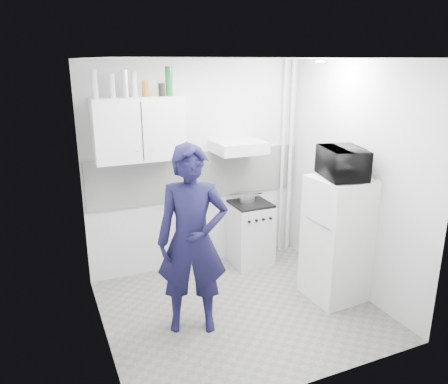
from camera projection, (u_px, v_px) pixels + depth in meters
name	position (u px, v px, depth m)	size (l,w,h in m)	color
floor	(240.00, 309.00, 4.72)	(2.80, 2.80, 0.00)	#5C5C57
ceiling	(243.00, 58.00, 3.97)	(2.80, 2.80, 0.00)	white
wall_back	(197.00, 168.00, 5.44)	(2.80, 2.80, 0.00)	silver
wall_left	(97.00, 214.00, 3.81)	(2.60, 2.60, 0.00)	silver
wall_right	(353.00, 180.00, 4.88)	(2.60, 2.60, 0.00)	silver
person	(192.00, 241.00, 4.16)	(0.68, 0.45, 1.87)	black
stove	(250.00, 234.00, 5.72)	(0.50, 0.50, 0.80)	silver
fridge	(337.00, 239.00, 4.80)	(0.58, 0.58, 1.39)	white
stove_top	(251.00, 204.00, 5.60)	(0.48, 0.48, 0.03)	black
saucepan	(247.00, 198.00, 5.63)	(0.19, 0.19, 0.11)	silver
microwave	(343.00, 163.00, 4.55)	(0.39, 0.58, 0.32)	black
bottle_a	(94.00, 84.00, 4.53)	(0.07, 0.07, 0.29)	#B2B7BC
bottle_b	(112.00, 86.00, 4.60)	(0.07, 0.07, 0.25)	#B2B7BC
bottle_c	(125.00, 84.00, 4.65)	(0.07, 0.07, 0.29)	silver
bottle_d	(134.00, 85.00, 4.69)	(0.06, 0.06, 0.27)	#B2B7BC
canister_a	(145.00, 89.00, 4.75)	(0.07, 0.07, 0.18)	brown
canister_b	(162.00, 90.00, 4.83)	(0.07, 0.07, 0.14)	black
bottle_e	(169.00, 81.00, 4.84)	(0.08, 0.08, 0.32)	#144C1E
upper_cabinet	(139.00, 129.00, 4.84)	(1.00, 0.35, 0.70)	white
range_hood	(239.00, 147.00, 5.32)	(0.60, 0.50, 0.14)	silver
backsplash	(198.00, 176.00, 5.46)	(2.74, 0.03, 0.60)	white
pipe_a	(290.00, 160.00, 5.87)	(0.05, 0.05, 2.60)	silver
pipe_b	(282.00, 160.00, 5.83)	(0.04, 0.04, 2.60)	silver
ceiling_spot_fixture	(320.00, 62.00, 4.54)	(0.10, 0.10, 0.02)	white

